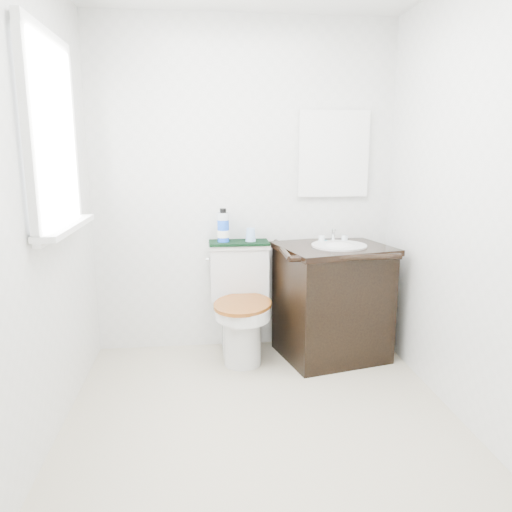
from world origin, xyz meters
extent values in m
plane|color=#B2A790|center=(0.00, 0.00, 0.00)|extent=(2.40, 2.40, 0.00)
plane|color=silver|center=(0.00, 1.20, 1.20)|extent=(2.40, 0.00, 2.40)
plane|color=silver|center=(0.00, -1.20, 1.20)|extent=(2.40, 0.00, 2.40)
plane|color=silver|center=(-1.10, 0.00, 1.20)|extent=(0.00, 2.40, 2.40)
plane|color=silver|center=(1.10, 0.00, 1.20)|extent=(0.00, 2.40, 2.40)
cube|color=white|center=(-1.07, 0.25, 1.55)|extent=(0.02, 0.70, 0.90)
cube|color=silver|center=(0.65, 1.18, 1.45)|extent=(0.50, 0.02, 0.60)
cylinder|color=silver|center=(-0.05, 0.82, 0.20)|extent=(0.26, 0.26, 0.40)
cube|color=silver|center=(-0.05, 1.07, 0.20)|extent=(0.26, 0.28, 0.40)
cube|color=silver|center=(-0.05, 1.09, 0.59)|extent=(0.42, 0.18, 0.38)
cube|color=silver|center=(-0.05, 1.09, 0.80)|extent=(0.44, 0.20, 0.03)
cylinder|color=silver|center=(-0.05, 0.78, 0.40)|extent=(0.38, 0.38, 0.08)
cylinder|color=brown|center=(-0.05, 0.78, 0.45)|extent=(0.49, 0.49, 0.03)
cube|color=black|center=(0.60, 0.91, 0.39)|extent=(0.81, 0.73, 0.78)
cube|color=black|center=(0.60, 0.90, 0.80)|extent=(0.86, 0.78, 0.04)
cylinder|color=silver|center=(0.63, 0.87, 0.83)|extent=(0.38, 0.38, 0.01)
ellipsoid|color=silver|center=(0.63, 0.87, 0.77)|extent=(0.33, 0.33, 0.17)
cylinder|color=silver|center=(0.63, 1.03, 0.87)|extent=(0.02, 0.02, 0.10)
cube|color=white|center=(0.45, 1.10, 0.14)|extent=(0.22, 0.18, 0.28)
cube|color=white|center=(0.45, 1.10, 0.30)|extent=(0.24, 0.21, 0.03)
cube|color=black|center=(-0.05, 1.09, 0.82)|extent=(0.43, 0.22, 0.02)
cylinder|color=blue|center=(-0.16, 1.10, 0.91)|extent=(0.08, 0.08, 0.16)
cylinder|color=silver|center=(-0.16, 1.10, 1.01)|extent=(0.08, 0.08, 0.05)
cylinder|color=black|center=(-0.16, 1.10, 1.05)|extent=(0.05, 0.05, 0.03)
cone|color=#8FB4EA|center=(0.04, 1.09, 0.88)|extent=(0.08, 0.08, 0.10)
ellipsoid|color=teal|center=(0.56, 1.04, 0.83)|extent=(0.07, 0.05, 0.02)
camera|label=1|loc=(-0.31, -2.46, 1.48)|focal=35.00mm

